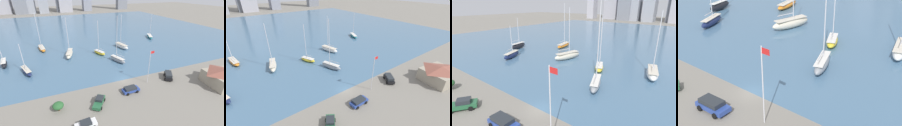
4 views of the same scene
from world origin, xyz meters
TOP-DOWN VIEW (x-y plane):
  - ground_plane at (0.00, 0.00)m, footprint 500.00×500.00m
  - flag_pole at (5.98, -3.77)m, footprint 1.24×0.14m
  - sailboat_white at (11.17, 25.57)m, footprint 4.53×9.32m
  - sailboat_navy at (-27.45, 14.97)m, footprint 4.70×8.06m
  - sailboat_yellow at (-0.63, 22.05)m, footprint 4.41×6.55m
  - sailboat_cream at (-12.64, 24.47)m, footprint 4.52×9.63m
  - sailboat_orange at (-23.33, 36.35)m, footprint 4.07×9.44m
  - sailboat_black at (-35.38, 23.90)m, footprint 3.16×7.32m
  - sailboat_gray at (3.47, 12.39)m, footprint 4.37×7.82m
  - parked_wagon_blue at (-0.82, -6.06)m, footprint 4.61×2.47m

SIDE VIEW (x-z plane):
  - ground_plane at x=0.00m, z-range 0.00..0.00m
  - parked_wagon_blue at x=-0.82m, z-range 0.08..1.68m
  - sailboat_orange at x=-23.33m, z-range -7.33..9.11m
  - sailboat_yellow at x=-0.63m, z-range -6.00..7.80m
  - sailboat_navy at x=-27.45m, z-range -4.01..5.96m
  - sailboat_white at x=11.17m, z-range -6.39..8.51m
  - sailboat_gray at x=3.47m, z-range -7.25..9.46m
  - sailboat_cream at x=-12.64m, z-range -6.43..8.76m
  - sailboat_black at x=-35.38m, z-range -4.49..6.83m
  - flag_pole at x=5.98m, z-range 0.47..10.41m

